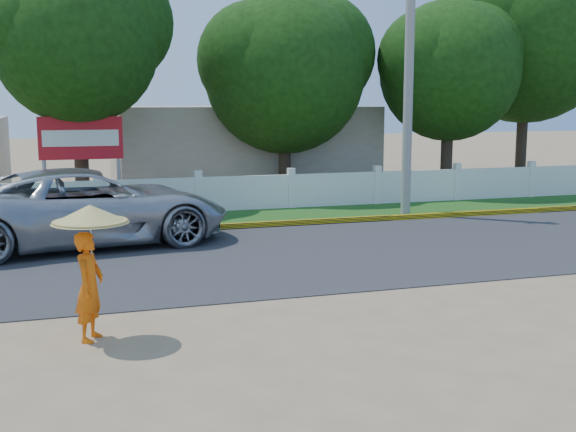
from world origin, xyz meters
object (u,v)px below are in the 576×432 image
Objects in this scene: monk_with_parasol at (90,253)px; vehicle at (88,207)px; utility_pole at (409,67)px; billboard at (81,143)px.

vehicle is at bearing 88.23° from monk_with_parasol.
utility_pole is at bearing -87.34° from vehicle.
vehicle is at bearing -90.55° from billboard.
monk_with_parasol is 12.55m from billboard.
vehicle is 7.18m from monk_with_parasol.
monk_with_parasol is at bearing 169.05° from vehicle.
monk_with_parasol is at bearing -136.34° from utility_pole.
monk_with_parasol is (-9.57, -9.13, -3.12)m from utility_pole.
utility_pole is 4.47× the size of monk_with_parasol.
billboard is at bearing -9.73° from vehicle.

